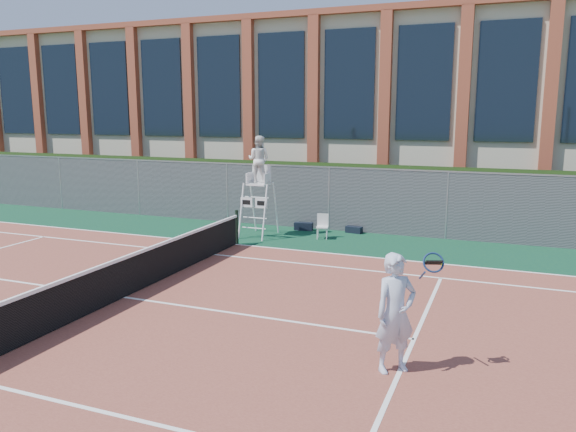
% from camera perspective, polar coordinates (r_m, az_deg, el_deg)
% --- Properties ---
extents(ground, '(120.00, 120.00, 0.00)m').
position_cam_1_polar(ground, '(13.15, -16.34, -8.05)').
color(ground, '#233814').
extents(apron, '(36.00, 20.00, 0.01)m').
position_cam_1_polar(apron, '(13.90, -13.81, -6.89)').
color(apron, '#0C3628').
rests_on(apron, ground).
extents(tennis_court, '(23.77, 10.97, 0.02)m').
position_cam_1_polar(tennis_court, '(13.14, -16.35, -7.97)').
color(tennis_court, brown).
rests_on(tennis_court, apron).
extents(tennis_net, '(0.10, 11.30, 1.10)m').
position_cam_1_polar(tennis_net, '(12.99, -16.46, -5.80)').
color(tennis_net, black).
rests_on(tennis_net, ground).
extents(fence, '(40.00, 0.06, 2.20)m').
position_cam_1_polar(fence, '(20.35, -1.19, 2.04)').
color(fence, '#595E60').
rests_on(fence, ground).
extents(hedge, '(40.00, 1.40, 2.20)m').
position_cam_1_polar(hedge, '(21.45, 0.05, 2.48)').
color(hedge, black).
rests_on(hedge, ground).
extents(building, '(45.00, 10.60, 8.22)m').
position_cam_1_polar(building, '(28.79, 5.97, 10.53)').
color(building, beige).
rests_on(building, ground).
extents(umpire_chair, '(0.94, 1.45, 3.38)m').
position_cam_1_polar(umpire_chair, '(18.55, -2.98, 5.45)').
color(umpire_chair, white).
rests_on(umpire_chair, ground).
extents(plastic_chair, '(0.45, 0.45, 0.80)m').
position_cam_1_polar(plastic_chair, '(18.41, 3.54, -0.84)').
color(plastic_chair, silver).
rests_on(plastic_chair, apron).
extents(sports_bag_near, '(0.68, 0.36, 0.28)m').
position_cam_1_polar(sports_bag_near, '(19.71, 1.59, -1.05)').
color(sports_bag_near, black).
rests_on(sports_bag_near, apron).
extents(sports_bag_far, '(0.59, 0.33, 0.22)m').
position_cam_1_polar(sports_bag_far, '(19.39, 6.71, -1.39)').
color(sports_bag_far, black).
rests_on(sports_bag_far, apron).
extents(tennis_player, '(1.11, 0.87, 1.92)m').
position_cam_1_polar(tennis_player, '(9.06, 10.89, -9.63)').
color(tennis_player, silver).
rests_on(tennis_player, tennis_court).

